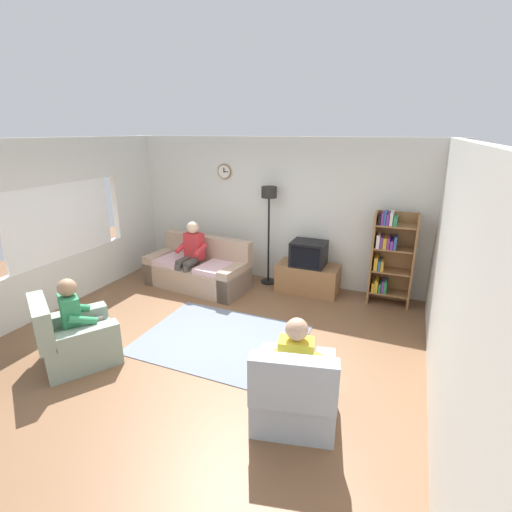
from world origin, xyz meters
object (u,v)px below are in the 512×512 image
at_px(tv, 309,254).
at_px(person_in_left_armchair, 80,316).
at_px(floor_lamp, 269,209).
at_px(person_in_right_armchair, 296,361).
at_px(bookshelf, 389,256).
at_px(tv_stand, 308,278).
at_px(armchair_near_window, 76,340).
at_px(person_on_couch, 191,252).
at_px(armchair_near_bookshelf, 294,393).
at_px(couch, 199,270).

bearing_deg(tv, person_in_left_armchair, -123.12).
height_order(floor_lamp, person_in_left_armchair, floor_lamp).
bearing_deg(tv, floor_lamp, 171.32).
height_order(floor_lamp, person_in_right_armchair, floor_lamp).
bearing_deg(bookshelf, tv_stand, -177.07).
bearing_deg(floor_lamp, armchair_near_window, -111.23).
xyz_separation_m(bookshelf, person_on_couch, (-3.38, -0.73, -0.13)).
height_order(tv_stand, person_in_left_armchair, person_in_left_armchair).
xyz_separation_m(floor_lamp, person_on_couch, (-1.23, -0.76, -0.75)).
bearing_deg(tv_stand, armchair_near_bookshelf, -77.14).
height_order(tv_stand, bookshelf, bookshelf).
distance_m(tv_stand, floor_lamp, 1.45).
distance_m(floor_lamp, armchair_near_window, 3.79).
xyz_separation_m(floor_lamp, person_in_left_armchair, (-1.26, -3.29, -0.85)).
bearing_deg(armchair_near_bookshelf, person_in_left_armchair, -179.28).
bearing_deg(armchair_near_window, floor_lamp, 68.77).
bearing_deg(person_in_left_armchair, armchair_near_bookshelf, 0.72).
xyz_separation_m(bookshelf, person_in_right_armchair, (-0.64, -3.14, -0.22)).
bearing_deg(person_in_left_armchair, person_on_couch, 89.25).
height_order(couch, tv, tv).
height_order(armchair_near_bookshelf, person_in_left_armchair, person_in_left_armchair).
relative_size(person_on_couch, person_in_left_armchair, 1.11).
xyz_separation_m(tv, person_on_couch, (-2.03, -0.64, -0.03)).
height_order(tv, bookshelf, bookshelf).
bearing_deg(person_in_left_armchair, tv_stand, 57.08).
bearing_deg(tv, person_on_couch, -162.64).
xyz_separation_m(armchair_near_bookshelf, person_in_right_armchair, (-0.02, 0.09, 0.32)).
bearing_deg(floor_lamp, armchair_near_bookshelf, -64.85).
height_order(tv_stand, armchair_near_bookshelf, armchair_near_bookshelf).
distance_m(armchair_near_window, armchair_near_bookshelf, 2.84).
distance_m(tv, floor_lamp, 1.09).
xyz_separation_m(floor_lamp, armchair_near_bookshelf, (1.53, -3.26, -1.16)).
relative_size(tv_stand, armchair_near_window, 0.94).
height_order(tv_stand, armchair_near_window, armchair_near_window).
bearing_deg(person_in_left_armchair, bookshelf, 43.71).
xyz_separation_m(tv_stand, person_on_couch, (-2.03, -0.66, 0.44)).
distance_m(tv_stand, person_in_right_armchair, 3.17).
bearing_deg(person_in_right_armchair, tv, 102.96).
distance_m(tv, person_in_left_armchair, 3.79).
xyz_separation_m(tv, bookshelf, (1.34, 0.09, 0.10)).
distance_m(armchair_near_window, person_on_couch, 2.64).
height_order(armchair_near_window, person_in_right_armchair, person_in_right_armchair).
bearing_deg(bookshelf, person_in_right_armchair, -101.58).
bearing_deg(person_in_right_armchair, armchair_near_window, -175.99).
relative_size(tv_stand, armchair_near_bookshelf, 1.06).
relative_size(couch, floor_lamp, 1.07).
distance_m(bookshelf, person_in_left_armchair, 4.73).
bearing_deg(tv, armchair_near_bookshelf, -77.04).
xyz_separation_m(person_on_couch, person_in_right_armchair, (2.74, -2.41, -0.09)).
bearing_deg(floor_lamp, bookshelf, -0.80).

